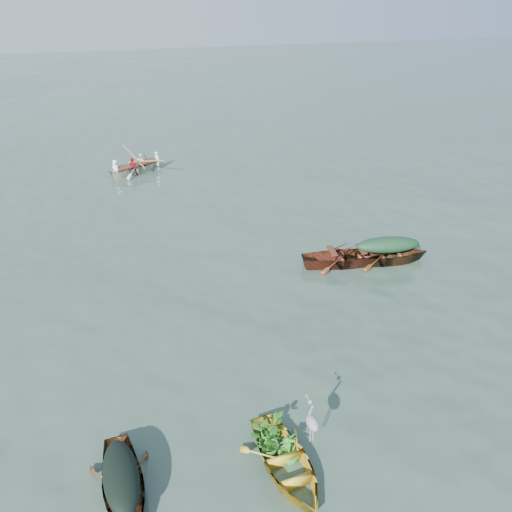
{
  "coord_description": "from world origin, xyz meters",
  "views": [
    {
      "loc": [
        -3.63,
        -10.44,
        8.2
      ],
      "look_at": [
        0.68,
        3.09,
        0.5
      ],
      "focal_mm": 35.0,
      "sensor_mm": 36.0,
      "label": 1
    }
  ],
  "objects_px": {
    "dark_covered_boat": "(124,495)",
    "heron": "(312,428)",
    "open_wooden_boat": "(345,265)",
    "yellow_dinghy": "(286,471)",
    "rowed_boat": "(138,173)",
    "green_tarp_boat": "(385,262)"
  },
  "relations": [
    {
      "from": "dark_covered_boat",
      "to": "heron",
      "type": "height_order",
      "value": "heron"
    },
    {
      "from": "dark_covered_boat",
      "to": "open_wooden_boat",
      "type": "distance_m",
      "value": 10.14
    },
    {
      "from": "heron",
      "to": "open_wooden_boat",
      "type": "bearing_deg",
      "value": 53.0
    },
    {
      "from": "yellow_dinghy",
      "to": "rowed_boat",
      "type": "xyz_separation_m",
      "value": [
        -0.89,
        18.48,
        0.0
      ]
    },
    {
      "from": "yellow_dinghy",
      "to": "dark_covered_boat",
      "type": "bearing_deg",
      "value": 166.86
    },
    {
      "from": "yellow_dinghy",
      "to": "open_wooden_boat",
      "type": "distance_m",
      "value": 8.41
    },
    {
      "from": "yellow_dinghy",
      "to": "heron",
      "type": "bearing_deg",
      "value": 5.19
    },
    {
      "from": "dark_covered_boat",
      "to": "yellow_dinghy",
      "type": "bearing_deg",
      "value": -10.14
    },
    {
      "from": "yellow_dinghy",
      "to": "open_wooden_boat",
      "type": "height_order",
      "value": "open_wooden_boat"
    },
    {
      "from": "dark_covered_boat",
      "to": "green_tarp_boat",
      "type": "height_order",
      "value": "green_tarp_boat"
    },
    {
      "from": "open_wooden_boat",
      "to": "rowed_boat",
      "type": "relative_size",
      "value": 1.02
    },
    {
      "from": "green_tarp_boat",
      "to": "yellow_dinghy",
      "type": "bearing_deg",
      "value": 148.04
    },
    {
      "from": "rowed_boat",
      "to": "heron",
      "type": "relative_size",
      "value": 4.35
    },
    {
      "from": "yellow_dinghy",
      "to": "rowed_boat",
      "type": "bearing_deg",
      "value": 87.29
    },
    {
      "from": "dark_covered_boat",
      "to": "rowed_boat",
      "type": "xyz_separation_m",
      "value": [
        2.11,
        18.08,
        0.0
      ]
    },
    {
      "from": "yellow_dinghy",
      "to": "heron",
      "type": "height_order",
      "value": "heron"
    },
    {
      "from": "yellow_dinghy",
      "to": "green_tarp_boat",
      "type": "distance_m",
      "value": 9.07
    },
    {
      "from": "rowed_boat",
      "to": "heron",
      "type": "xyz_separation_m",
      "value": [
        1.43,
        -18.38,
        0.86
      ]
    },
    {
      "from": "yellow_dinghy",
      "to": "green_tarp_boat",
      "type": "height_order",
      "value": "green_tarp_boat"
    },
    {
      "from": "yellow_dinghy",
      "to": "rowed_boat",
      "type": "distance_m",
      "value": 18.5
    },
    {
      "from": "rowed_boat",
      "to": "open_wooden_boat",
      "type": "bearing_deg",
      "value": 178.47
    },
    {
      "from": "open_wooden_boat",
      "to": "rowed_boat",
      "type": "distance_m",
      "value": 12.84
    }
  ]
}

